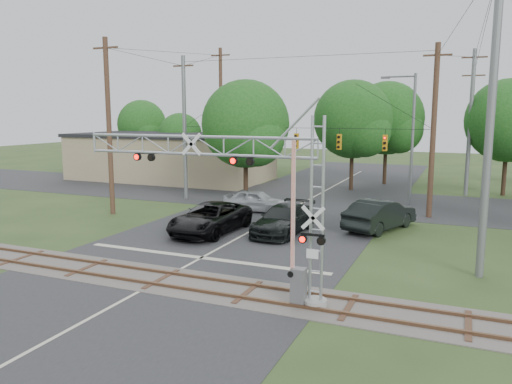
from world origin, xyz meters
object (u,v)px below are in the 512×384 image
at_px(sedan_silver, 256,201).
at_px(streetlight, 410,132).
at_px(car_dark, 283,220).
at_px(commercial_building, 171,156).
at_px(traffic_signal_span, 309,132).
at_px(crossing_gantry, 239,187).
at_px(pickup_black, 210,218).

xyz_separation_m(sedan_silver, streetlight, (9.62, 7.45, 4.77)).
height_order(car_dark, commercial_building, commercial_building).
distance_m(traffic_signal_span, sedan_silver, 6.32).
bearing_deg(crossing_gantry, commercial_building, 126.57).
xyz_separation_m(pickup_black, commercial_building, (-15.30, 19.87, 1.56)).
bearing_deg(pickup_black, crossing_gantry, -53.92).
distance_m(crossing_gantry, sedan_silver, 17.05).
bearing_deg(commercial_building, streetlight, -12.30).
relative_size(traffic_signal_span, streetlight, 1.94).
distance_m(car_dark, commercial_building, 26.72).
bearing_deg(traffic_signal_span, crossing_gantry, -81.07).
height_order(pickup_black, streetlight, streetlight).
distance_m(traffic_signal_span, streetlight, 8.12).
xyz_separation_m(car_dark, streetlight, (5.59, 12.88, 4.73)).
bearing_deg(crossing_gantry, pickup_black, 124.14).
distance_m(sedan_silver, commercial_building, 20.11).
bearing_deg(pickup_black, traffic_signal_span, 74.65).
bearing_deg(sedan_silver, car_dark, -146.80).
bearing_deg(car_dark, pickup_black, -156.97).
relative_size(sedan_silver, streetlight, 0.47).
relative_size(crossing_gantry, traffic_signal_span, 0.53).
xyz_separation_m(crossing_gantry, traffic_signal_span, (-2.88, 18.36, 1.35)).
xyz_separation_m(crossing_gantry, pickup_black, (-5.89, 8.69, -3.41)).
height_order(crossing_gantry, traffic_signal_span, traffic_signal_span).
height_order(crossing_gantry, pickup_black, crossing_gantry).
relative_size(sedan_silver, commercial_building, 0.23).
relative_size(crossing_gantry, pickup_black, 1.63).
xyz_separation_m(crossing_gantry, sedan_silver, (-5.89, 15.62, -3.48)).
bearing_deg(streetlight, car_dark, -113.48).
distance_m(pickup_black, sedan_silver, 6.93).
distance_m(sedan_silver, streetlight, 13.07).
distance_m(pickup_black, commercial_building, 25.13).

